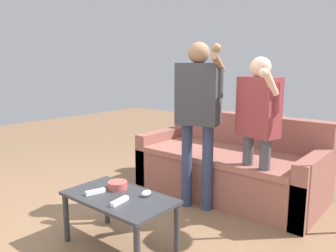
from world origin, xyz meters
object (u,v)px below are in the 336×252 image
(game_remote_nunchuk, at_px, (146,193))
(game_remote_wand_near, at_px, (95,192))
(player_right, at_px, (258,119))
(player_center, at_px, (198,107))
(coffee_table, at_px, (119,203))
(snack_bowl, at_px, (118,185))
(game_remote_wand_far, at_px, (120,201))
(couch, at_px, (230,166))

(game_remote_nunchuk, relative_size, game_remote_wand_near, 0.56)
(player_right, height_order, player_center, player_center)
(coffee_table, relative_size, snack_bowl, 5.53)
(player_center, bearing_deg, coffee_table, -91.71)
(coffee_table, height_order, snack_bowl, snack_bowl)
(game_remote_wand_near, relative_size, game_remote_wand_far, 0.95)
(coffee_table, height_order, player_right, player_right)
(game_remote_wand_near, xyz_separation_m, game_remote_wand_far, (0.28, -0.00, -0.00))
(game_remote_nunchuk, bearing_deg, coffee_table, -141.39)
(couch, relative_size, game_remote_wand_near, 12.36)
(game_remote_nunchuk, distance_m, game_remote_wand_near, 0.40)
(couch, distance_m, player_right, 0.89)
(couch, height_order, game_remote_nunchuk, couch)
(game_remote_wand_near, height_order, game_remote_wand_far, same)
(snack_bowl, relative_size, player_center, 0.10)
(snack_bowl, distance_m, game_remote_wand_far, 0.29)
(couch, height_order, coffee_table, couch)
(snack_bowl, distance_m, game_remote_wand_near, 0.19)
(coffee_table, height_order, player_center, player_center)
(coffee_table, distance_m, snack_bowl, 0.18)
(couch, distance_m, game_remote_nunchuk, 1.45)
(snack_bowl, bearing_deg, game_remote_wand_far, -38.90)
(couch, xyz_separation_m, player_right, (0.48, -0.41, 0.63))
(game_remote_wand_far, bearing_deg, player_right, 70.18)
(snack_bowl, xyz_separation_m, game_remote_nunchuk, (0.28, 0.04, -0.01))
(coffee_table, relative_size, player_right, 0.59)
(player_center, height_order, game_remote_wand_far, player_center)
(coffee_table, height_order, game_remote_wand_far, game_remote_wand_far)
(couch, distance_m, player_center, 0.92)
(player_right, distance_m, game_remote_wand_near, 1.52)
(coffee_table, xyz_separation_m, game_remote_wand_near, (-0.17, -0.08, 0.08))
(couch, xyz_separation_m, game_remote_wand_far, (0.03, -1.66, 0.14))
(player_right, relative_size, player_center, 0.91)
(game_remote_nunchuk, bearing_deg, snack_bowl, -172.74)
(snack_bowl, height_order, player_center, player_center)
(game_remote_nunchuk, bearing_deg, player_right, 69.22)
(player_center, bearing_deg, game_remote_wand_near, -100.66)
(player_center, bearing_deg, couch, 85.89)
(couch, relative_size, coffee_table, 2.27)
(couch, bearing_deg, coffee_table, -92.60)
(snack_bowl, bearing_deg, coffee_table, -38.49)
(snack_bowl, height_order, game_remote_wand_near, snack_bowl)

